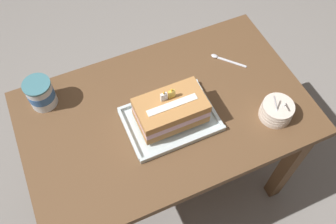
% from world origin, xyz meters
% --- Properties ---
extents(ground_plane, '(8.00, 8.00, 0.00)m').
position_xyz_m(ground_plane, '(0.00, 0.00, 0.00)').
color(ground_plane, gray).
extents(dining_table, '(1.12, 0.69, 0.72)m').
position_xyz_m(dining_table, '(0.00, 0.00, 0.61)').
color(dining_table, brown).
rests_on(dining_table, ground_plane).
extents(foil_tray, '(0.34, 0.25, 0.02)m').
position_xyz_m(foil_tray, '(-0.00, -0.05, 0.72)').
color(foil_tray, silver).
rests_on(foil_tray, dining_table).
extents(birthday_cake, '(0.25, 0.15, 0.15)m').
position_xyz_m(birthday_cake, '(-0.00, -0.05, 0.79)').
color(birthday_cake, '#BC8146').
rests_on(birthday_cake, foil_tray).
extents(bowl_stack, '(0.13, 0.13, 0.12)m').
position_xyz_m(bowl_stack, '(0.38, -0.19, 0.75)').
color(bowl_stack, silver).
rests_on(bowl_stack, dining_table).
extents(ice_cream_tub, '(0.11, 0.11, 0.12)m').
position_xyz_m(ice_cream_tub, '(-0.42, 0.23, 0.78)').
color(ice_cream_tub, white).
rests_on(ice_cream_tub, dining_table).
extents(serving_spoon_near_tray, '(0.12, 0.13, 0.01)m').
position_xyz_m(serving_spoon_near_tray, '(0.32, 0.15, 0.72)').
color(serving_spoon_near_tray, silver).
rests_on(serving_spoon_near_tray, dining_table).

